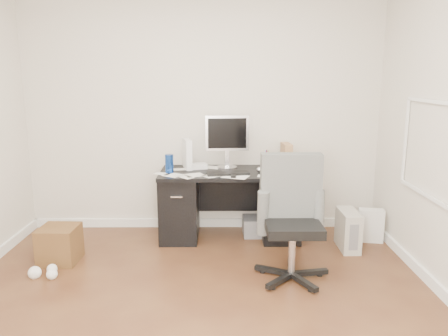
% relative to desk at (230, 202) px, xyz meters
% --- Properties ---
extents(ground, '(4.00, 4.00, 0.00)m').
position_rel_desk_xyz_m(ground, '(-0.30, -1.65, -0.40)').
color(ground, '#442315').
rests_on(ground, ground).
extents(room_shell, '(4.02, 4.02, 2.71)m').
position_rel_desk_xyz_m(room_shell, '(-0.27, -1.62, 1.26)').
color(room_shell, silver).
rests_on(room_shell, ground).
extents(desk, '(1.50, 0.70, 0.75)m').
position_rel_desk_xyz_m(desk, '(0.00, 0.00, 0.00)').
color(desk, black).
rests_on(desk, ground).
extents(loose_papers, '(1.10, 0.60, 0.00)m').
position_rel_desk_xyz_m(loose_papers, '(-0.20, -0.05, 0.35)').
color(loose_papers, white).
rests_on(loose_papers, desk).
extents(lcd_monitor, '(0.49, 0.30, 0.60)m').
position_rel_desk_xyz_m(lcd_monitor, '(-0.03, 0.14, 0.65)').
color(lcd_monitor, silver).
rests_on(lcd_monitor, desk).
extents(keyboard, '(0.46, 0.22, 0.02)m').
position_rel_desk_xyz_m(keyboard, '(-0.03, -0.17, 0.36)').
color(keyboard, black).
rests_on(keyboard, desk).
extents(computer_mouse, '(0.07, 0.07, 0.06)m').
position_rel_desk_xyz_m(computer_mouse, '(0.31, -0.07, 0.38)').
color(computer_mouse, silver).
rests_on(computer_mouse, desk).
extents(travel_mug, '(0.10, 0.10, 0.20)m').
position_rel_desk_xyz_m(travel_mug, '(-0.64, -0.08, 0.45)').
color(travel_mug, '#163E99').
rests_on(travel_mug, desk).
extents(white_binder, '(0.19, 0.30, 0.32)m').
position_rel_desk_xyz_m(white_binder, '(-0.47, 0.16, 0.51)').
color(white_binder, white).
rests_on(white_binder, desk).
extents(magazine_file, '(0.14, 0.24, 0.27)m').
position_rel_desk_xyz_m(magazine_file, '(0.64, 0.20, 0.49)').
color(magazine_file, '#9D734C').
rests_on(magazine_file, desk).
extents(pen_cup, '(0.09, 0.09, 0.21)m').
position_rel_desk_xyz_m(pen_cup, '(0.41, 0.10, 0.46)').
color(pen_cup, brown).
rests_on(pen_cup, desk).
extents(yellow_book, '(0.26, 0.30, 0.04)m').
position_rel_desk_xyz_m(yellow_book, '(0.69, -0.09, 0.37)').
color(yellow_book, yellow).
rests_on(yellow_book, desk).
extents(paper_remote, '(0.32, 0.29, 0.02)m').
position_rel_desk_xyz_m(paper_remote, '(0.05, -0.26, 0.36)').
color(paper_remote, white).
rests_on(paper_remote, desk).
extents(office_chair, '(0.62, 0.62, 1.09)m').
position_rel_desk_xyz_m(office_chair, '(0.52, -1.02, 0.15)').
color(office_chair, '#494C49').
rests_on(office_chair, ground).
extents(pc_tower, '(0.18, 0.40, 0.40)m').
position_rel_desk_xyz_m(pc_tower, '(1.22, -0.34, -0.20)').
color(pc_tower, '#AFAC9E').
rests_on(pc_tower, ground).
extents(shopping_bag, '(0.29, 0.23, 0.36)m').
position_rel_desk_xyz_m(shopping_bag, '(1.52, -0.14, -0.22)').
color(shopping_bag, silver).
rests_on(shopping_bag, ground).
extents(wicker_basket, '(0.36, 0.36, 0.35)m').
position_rel_desk_xyz_m(wicker_basket, '(-1.65, -0.64, -0.23)').
color(wicker_basket, '#4D2F17').
rests_on(wicker_basket, ground).
extents(desk_printer, '(0.36, 0.30, 0.20)m').
position_rel_desk_xyz_m(desk_printer, '(0.33, 0.06, -0.30)').
color(desk_printer, slate).
rests_on(desk_printer, ground).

